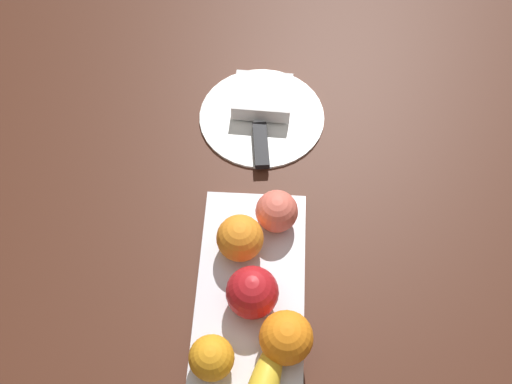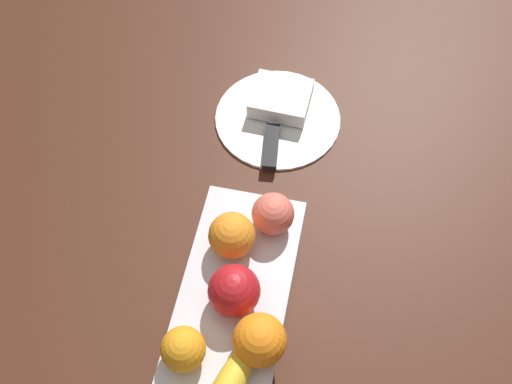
# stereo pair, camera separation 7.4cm
# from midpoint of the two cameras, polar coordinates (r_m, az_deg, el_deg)

# --- Properties ---
(ground_plane) EXTENTS (2.40, 2.40, 0.00)m
(ground_plane) POSITION_cam_midpoint_polar(r_m,az_deg,el_deg) (0.90, -2.46, -11.38)
(ground_plane) COLOR #452115
(fruit_tray) EXTENTS (0.40, 0.16, 0.02)m
(fruit_tray) POSITION_cam_midpoint_polar(r_m,az_deg,el_deg) (0.89, -0.11, -11.76)
(fruit_tray) COLOR silver
(fruit_tray) RESTS_ON ground_plane
(apple) EXTENTS (0.07, 0.07, 0.07)m
(apple) POSITION_cam_midpoint_polar(r_m,az_deg,el_deg) (0.85, 0.42, -9.44)
(apple) COLOR red
(apple) RESTS_ON fruit_tray
(orange_near_apple) EXTENTS (0.07, 0.07, 0.07)m
(orange_near_apple) POSITION_cam_midpoint_polar(r_m,az_deg,el_deg) (0.89, 0.08, -4.28)
(orange_near_apple) COLOR orange
(orange_near_apple) RESTS_ON fruit_tray
(orange_near_banana) EXTENTS (0.07, 0.07, 0.07)m
(orange_near_banana) POSITION_cam_midpoint_polar(r_m,az_deg,el_deg) (0.83, 2.96, -13.95)
(orange_near_banana) COLOR orange
(orange_near_banana) RESTS_ON fruit_tray
(orange_center) EXTENTS (0.06, 0.06, 0.06)m
(orange_center) POSITION_cam_midpoint_polar(r_m,az_deg,el_deg) (0.83, -4.29, -14.72)
(orange_center) COLOR orange
(orange_center) RESTS_ON fruit_tray
(peach) EXTENTS (0.07, 0.07, 0.07)m
(peach) POSITION_cam_midpoint_polar(r_m,az_deg,el_deg) (0.91, 3.93, -2.22)
(peach) COLOR #EB6957
(peach) RESTS_ON fruit_tray
(dinner_plate) EXTENTS (0.22, 0.22, 0.01)m
(dinner_plate) POSITION_cam_midpoint_polar(r_m,az_deg,el_deg) (1.08, 4.03, 6.91)
(dinner_plate) COLOR white
(dinner_plate) RESTS_ON ground_plane
(folded_napkin) EXTENTS (0.09, 0.11, 0.03)m
(folded_napkin) POSITION_cam_midpoint_polar(r_m,az_deg,el_deg) (1.08, 4.34, 8.69)
(folded_napkin) COLOR white
(folded_napkin) RESTS_ON dinner_plate
(knife) EXTENTS (0.18, 0.04, 0.01)m
(knife) POSITION_cam_midpoint_polar(r_m,az_deg,el_deg) (1.04, 3.55, 4.84)
(knife) COLOR silver
(knife) RESTS_ON dinner_plate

